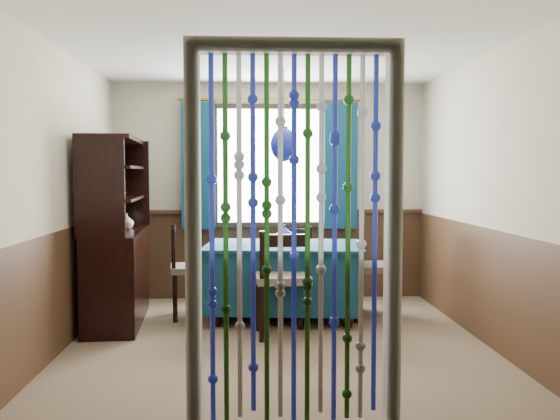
{
  "coord_description": "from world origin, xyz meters",
  "views": [
    {
      "loc": [
        -0.24,
        -5.27,
        1.47
      ],
      "look_at": [
        0.05,
        0.63,
        1.12
      ],
      "focal_mm": 40.0,
      "sensor_mm": 36.0,
      "label": 1
    }
  ],
  "objects": [
    {
      "name": "pendant_lamp",
      "position": [
        0.11,
        0.96,
        1.75
      ],
      "size": [
        0.27,
        0.27,
        0.92
      ],
      "color": "olive",
      "rests_on": "ceiling"
    },
    {
      "name": "doorway",
      "position": [
        0.0,
        -1.94,
        1.05
      ],
      "size": [
        1.16,
        0.12,
        2.18
      ],
      "primitive_type": null,
      "color": "silver",
      "rests_on": "ground"
    },
    {
      "name": "wall_front",
      "position": [
        0.0,
        -2.0,
        1.25
      ],
      "size": [
        3.6,
        0.0,
        3.6
      ],
      "primitive_type": "plane",
      "rotation": [
        -1.57,
        0.0,
        0.0
      ],
      "color": "beige",
      "rests_on": "ground"
    },
    {
      "name": "floor",
      "position": [
        0.0,
        0.0,
        0.0
      ],
      "size": [
        4.0,
        4.0,
        0.0
      ],
      "primitive_type": "plane",
      "color": "brown",
      "rests_on": "ground"
    },
    {
      "name": "chair_far",
      "position": [
        0.23,
        1.64,
        0.46
      ],
      "size": [
        0.55,
        0.54,
        0.86
      ],
      "rotation": [
        0.0,
        0.0,
        2.75
      ],
      "color": "black",
      "rests_on": "floor"
    },
    {
      "name": "wainscot_back",
      "position": [
        0.0,
        1.99,
        0.5
      ],
      "size": [
        3.6,
        0.0,
        3.6
      ],
      "primitive_type": "plane",
      "rotation": [
        1.57,
        0.0,
        0.0
      ],
      "color": "#3D2617",
      "rests_on": "ground"
    },
    {
      "name": "wall_back",
      "position": [
        0.0,
        2.0,
        1.25
      ],
      "size": [
        3.6,
        0.0,
        3.6
      ],
      "primitive_type": "plane",
      "rotation": [
        1.57,
        0.0,
        0.0
      ],
      "color": "beige",
      "rests_on": "ground"
    },
    {
      "name": "wainscot_front",
      "position": [
        0.0,
        -1.99,
        0.5
      ],
      "size": [
        3.6,
        0.0,
        3.6
      ],
      "primitive_type": "plane",
      "rotation": [
        -1.57,
        0.0,
        0.0
      ],
      "color": "#3D2617",
      "rests_on": "ground"
    },
    {
      "name": "window",
      "position": [
        0.0,
        1.95,
        1.55
      ],
      "size": [
        1.32,
        0.12,
        1.42
      ],
      "primitive_type": "cube",
      "color": "black",
      "rests_on": "wall_back"
    },
    {
      "name": "chair_left",
      "position": [
        -0.84,
        1.03,
        0.49
      ],
      "size": [
        0.49,
        0.51,
        0.93
      ],
      "rotation": [
        0.0,
        0.0,
        -1.45
      ],
      "color": "black",
      "rests_on": "floor"
    },
    {
      "name": "wall_left",
      "position": [
        -1.8,
        0.0,
        1.25
      ],
      "size": [
        0.0,
        4.0,
        4.0
      ],
      "primitive_type": "plane",
      "rotation": [
        1.57,
        0.0,
        1.57
      ],
      "color": "beige",
      "rests_on": "ground"
    },
    {
      "name": "ceiling",
      "position": [
        0.0,
        0.0,
        2.5
      ],
      "size": [
        4.0,
        4.0,
        0.0
      ],
      "primitive_type": "plane",
      "rotation": [
        3.14,
        0.0,
        0.0
      ],
      "color": "silver",
      "rests_on": "ground"
    },
    {
      "name": "dining_table",
      "position": [
        0.11,
        0.96,
        0.44
      ],
      "size": [
        1.66,
        1.23,
        0.75
      ],
      "rotation": [
        0.0,
        0.0,
        -0.1
      ],
      "color": "#0E344B",
      "rests_on": "floor"
    },
    {
      "name": "vase_sideboard",
      "position": [
        -1.48,
        1.07,
        0.99
      ],
      "size": [
        0.16,
        0.16,
        0.17
      ],
      "primitive_type": "imported",
      "rotation": [
        0.0,
        0.0,
        -0.01
      ],
      "color": "beige",
      "rests_on": "sideboard"
    },
    {
      "name": "sideboard",
      "position": [
        -1.54,
        0.84,
        0.62
      ],
      "size": [
        0.57,
        1.41,
        1.81
      ],
      "rotation": [
        0.0,
        0.0,
        0.07
      ],
      "color": "black",
      "rests_on": "floor"
    },
    {
      "name": "vase_table",
      "position": [
        0.12,
        1.09,
        0.83
      ],
      "size": [
        0.18,
        0.18,
        0.17
      ],
      "primitive_type": "imported",
      "rotation": [
        0.0,
        0.0,
        0.15
      ],
      "color": "#152195",
      "rests_on": "dining_table"
    },
    {
      "name": "bowl_shelf",
      "position": [
        -1.48,
        0.51,
        1.26
      ],
      "size": [
        0.24,
        0.24,
        0.06
      ],
      "primitive_type": "imported",
      "rotation": [
        0.0,
        0.0,
        0.01
      ],
      "color": "beige",
      "rests_on": "sideboard"
    },
    {
      "name": "wainscot_right",
      "position": [
        1.79,
        0.0,
        0.5
      ],
      "size": [
        0.0,
        4.0,
        4.0
      ],
      "primitive_type": "plane",
      "rotation": [
        1.57,
        0.0,
        -1.57
      ],
      "color": "#3D2617",
      "rests_on": "ground"
    },
    {
      "name": "wall_right",
      "position": [
        1.8,
        0.0,
        1.25
      ],
      "size": [
        0.0,
        4.0,
        4.0
      ],
      "primitive_type": "plane",
      "rotation": [
        1.57,
        0.0,
        -1.57
      ],
      "color": "beige",
      "rests_on": "ground"
    },
    {
      "name": "chair_near",
      "position": [
        0.06,
        0.24,
        0.51
      ],
      "size": [
        0.51,
        0.49,
        0.97
      ],
      "rotation": [
        0.0,
        0.0,
        0.07
      ],
      "color": "black",
      "rests_on": "floor"
    },
    {
      "name": "chair_right",
      "position": [
        1.03,
        0.9,
        0.51
      ],
      "size": [
        0.46,
        0.48,
        0.97
      ],
      "rotation": [
        0.0,
        0.0,
        1.56
      ],
      "color": "black",
      "rests_on": "floor"
    },
    {
      "name": "wainscot_left",
      "position": [
        -1.79,
        0.0,
        0.5
      ],
      "size": [
        0.0,
        4.0,
        4.0
      ],
      "primitive_type": "plane",
      "rotation": [
        1.57,
        0.0,
        1.57
      ],
      "color": "#3D2617",
      "rests_on": "ground"
    }
  ]
}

